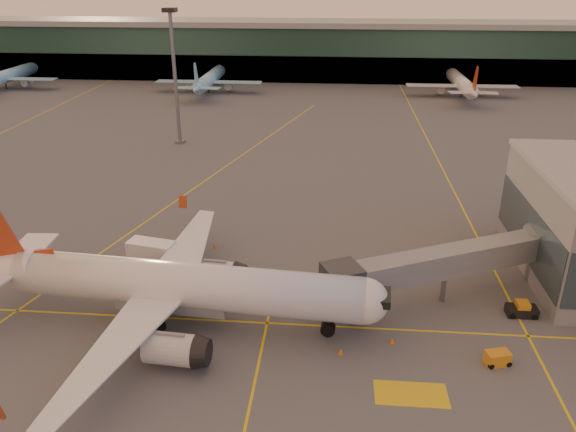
# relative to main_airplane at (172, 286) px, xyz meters

# --- Properties ---
(ground) EXTENTS (600.00, 600.00, 0.00)m
(ground) POSITION_rel_main_airplane_xyz_m (4.08, -4.43, -4.14)
(ground) COLOR #4C4F54
(ground) RESTS_ON ground
(taxi_markings) EXTENTS (100.12, 173.00, 0.01)m
(taxi_markings) POSITION_rel_main_airplane_xyz_m (-3.24, 40.06, -4.13)
(taxi_markings) COLOR yellow
(taxi_markings) RESTS_ON ground
(terminal) EXTENTS (400.00, 20.00, 17.60)m
(terminal) POSITION_rel_main_airplane_xyz_m (4.08, 137.36, 4.63)
(terminal) COLOR #19382D
(terminal) RESTS_ON ground
(mast_west_near) EXTENTS (2.40, 2.40, 25.60)m
(mast_west_near) POSITION_rel_main_airplane_xyz_m (-15.92, 61.57, 10.73)
(mast_west_near) COLOR slate
(mast_west_near) RESTS_ON ground
(distant_aircraft_row) EXTENTS (350.00, 34.00, 13.00)m
(distant_aircraft_row) POSITION_rel_main_airplane_xyz_m (14.92, 113.57, -4.14)
(distant_aircraft_row) COLOR #8DCFED
(distant_aircraft_row) RESTS_ON ground
(main_airplane) EXTENTS (42.19, 38.06, 12.73)m
(main_airplane) POSITION_rel_main_airplane_xyz_m (0.00, 0.00, 0.00)
(main_airplane) COLOR white
(main_airplane) RESTS_ON ground
(jet_bridge) EXTENTS (26.29, 14.53, 6.17)m
(jet_bridge) POSITION_rel_main_airplane_xyz_m (28.29, 6.95, 0.21)
(jet_bridge) COLOR slate
(jet_bridge) RESTS_ON ground
(catering_truck) EXTENTS (5.60, 3.35, 4.07)m
(catering_truck) POSITION_rel_main_airplane_xyz_m (-4.95, 9.19, -1.82)
(catering_truck) COLOR red
(catering_truck) RESTS_ON ground
(gpu_cart) EXTENTS (2.41, 1.81, 1.25)m
(gpu_cart) POSITION_rel_main_airplane_xyz_m (30.05, -3.90, -3.52)
(gpu_cart) COLOR orange
(gpu_cart) RESTS_ON ground
(pushback_tug) EXTENTS (3.01, 1.67, 1.53)m
(pushback_tug) POSITION_rel_main_airplane_xyz_m (34.43, 4.15, -3.51)
(pushback_tug) COLOR black
(pushback_tug) RESTS_ON ground
(cone_nose) EXTENTS (0.49, 0.49, 0.62)m
(cone_nose) POSITION_rel_main_airplane_xyz_m (21.09, -1.62, -3.84)
(cone_nose) COLOR orange
(cone_nose) RESTS_ON ground
(cone_wing_left) EXTENTS (0.46, 0.46, 0.59)m
(cone_wing_left) POSITION_rel_main_airplane_xyz_m (0.50, 16.31, -3.85)
(cone_wing_left) COLOR orange
(cone_wing_left) RESTS_ON ground
(cone_fwd) EXTENTS (0.44, 0.44, 0.56)m
(cone_fwd) POSITION_rel_main_airplane_xyz_m (16.33, -3.61, -3.87)
(cone_fwd) COLOR orange
(cone_fwd) RESTS_ON ground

